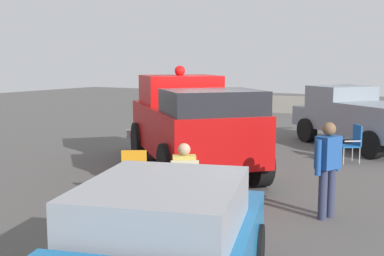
% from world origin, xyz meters
% --- Properties ---
extents(ground_plane, '(60.00, 60.00, 0.00)m').
position_xyz_m(ground_plane, '(0.00, 0.00, 0.00)').
color(ground_plane, '#514F4C').
extents(vintage_fire_truck, '(5.79, 5.69, 2.59)m').
position_xyz_m(vintage_fire_truck, '(-0.76, 0.41, 1.20)').
color(vintage_fire_truck, black).
rests_on(vintage_fire_truck, ground).
extents(parked_pickup, '(4.88, 4.40, 1.90)m').
position_xyz_m(parked_pickup, '(2.23, 5.82, 0.99)').
color(parked_pickup, black).
rests_on(parked_pickup, ground).
extents(lawn_chair_near_truck, '(0.68, 0.68, 1.02)m').
position_xyz_m(lawn_chair_near_truck, '(1.03, -2.81, 0.59)').
color(lawn_chair_near_truck, '#B7BABF').
rests_on(lawn_chair_near_truck, ground).
extents(lawn_chair_by_car, '(0.69, 0.69, 1.02)m').
position_xyz_m(lawn_chair_by_car, '(2.59, 3.36, 0.59)').
color(lawn_chair_by_car, '#B7BABF').
rests_on(lawn_chair_by_car, ground).
extents(lawn_chair_spare, '(0.68, 0.68, 1.02)m').
position_xyz_m(lawn_chair_spare, '(-0.28, -2.48, 0.59)').
color(lawn_chair_spare, '#B7BABF').
rests_on(lawn_chair_spare, ground).
extents(spectator_seated, '(0.61, 0.65, 1.29)m').
position_xyz_m(spectator_seated, '(0.96, -2.71, 0.70)').
color(spectator_seated, '#383842').
rests_on(spectator_seated, ground).
extents(spectator_standing, '(0.40, 0.63, 1.68)m').
position_xyz_m(spectator_standing, '(3.21, -1.68, 0.96)').
color(spectator_standing, '#2D334C').
rests_on(spectator_standing, ground).
extents(traffic_cone, '(0.40, 0.40, 0.64)m').
position_xyz_m(traffic_cone, '(-0.35, -2.92, 0.31)').
color(traffic_cone, orange).
rests_on(traffic_cone, ground).
extents(background_fence, '(11.46, 0.12, 0.90)m').
position_xyz_m(background_fence, '(-6.47, 14.50, 0.45)').
color(background_fence, '#A8A393').
rests_on(background_fence, ground).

